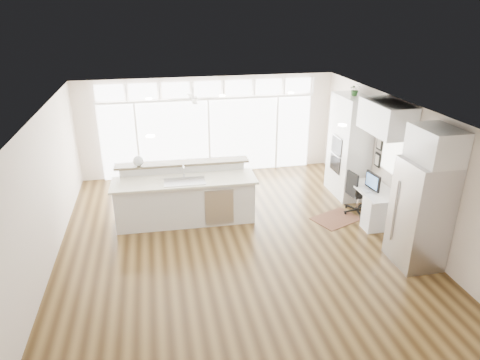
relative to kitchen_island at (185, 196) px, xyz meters
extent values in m
cube|color=#3C2912|center=(0.92, -1.11, -0.62)|extent=(7.00, 8.00, 0.02)
cube|color=white|center=(0.92, -1.11, 2.09)|extent=(7.00, 8.00, 0.02)
cube|color=beige|center=(0.92, 2.89, 0.74)|extent=(7.00, 0.04, 2.70)
cube|color=beige|center=(0.92, -5.11, 0.74)|extent=(7.00, 0.04, 2.70)
cube|color=beige|center=(-2.58, -1.11, 0.74)|extent=(0.04, 8.00, 2.70)
cube|color=beige|center=(4.42, -1.11, 0.74)|extent=(0.04, 8.00, 2.70)
cube|color=white|center=(0.92, 2.83, 0.44)|extent=(5.80, 0.06, 2.08)
cube|color=white|center=(0.92, 2.83, 1.77)|extent=(5.90, 0.06, 0.40)
cube|color=silver|center=(4.38, -0.81, 0.94)|extent=(0.04, 0.85, 0.85)
cube|color=white|center=(0.42, 1.69, 1.87)|extent=(1.16, 1.16, 0.32)
cube|color=#F1E0CD|center=(0.92, -0.91, 2.07)|extent=(3.40, 3.00, 0.02)
cube|color=silver|center=(4.09, 0.69, 0.64)|extent=(0.64, 1.20, 2.50)
cube|color=silver|center=(4.05, -0.81, -0.23)|extent=(0.72, 1.30, 0.76)
cube|color=silver|center=(4.09, -0.81, 1.74)|extent=(0.64, 1.30, 0.64)
cube|color=#B6B6BB|center=(4.03, -2.46, 0.39)|extent=(0.76, 0.90, 2.00)
cube|color=silver|center=(4.09, -2.46, 1.69)|extent=(0.64, 0.90, 0.60)
cube|color=black|center=(4.38, -0.19, 0.79)|extent=(0.06, 0.22, 0.80)
cube|color=silver|center=(0.00, 0.00, 0.00)|extent=(3.12, 1.24, 1.23)
cube|color=#361A11|center=(3.31, -0.59, -0.61)|extent=(1.19, 1.04, 0.01)
cube|color=black|center=(3.91, -0.38, -0.11)|extent=(0.60, 0.56, 1.01)
sphere|color=silver|center=(-0.94, 0.42, 0.73)|extent=(0.26, 0.26, 0.23)
cube|color=black|center=(3.97, -0.81, 0.35)|extent=(0.13, 0.49, 0.40)
cube|color=silver|center=(3.80, -0.81, 0.15)|extent=(0.12, 0.30, 0.01)
imported|color=#2A5F29|center=(4.09, 0.69, 2.00)|extent=(0.26, 0.29, 0.22)
camera|label=1|loc=(-0.53, -8.52, 3.92)|focal=32.00mm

